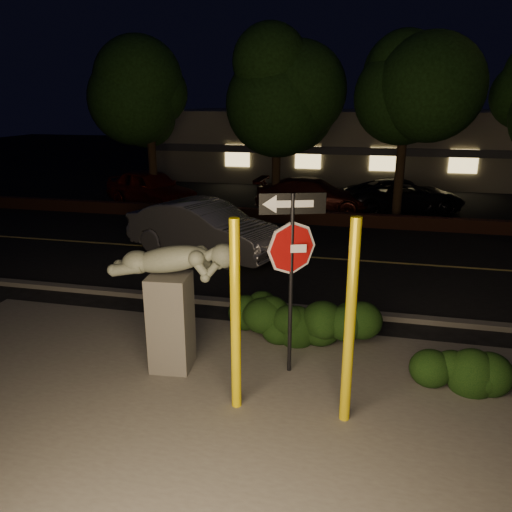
{
  "coord_description": "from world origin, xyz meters",
  "views": [
    {
      "loc": [
        1.39,
        -7.57,
        4.64
      ],
      "look_at": [
        -0.77,
        1.84,
        1.6
      ],
      "focal_mm": 35.0,
      "sensor_mm": 36.0,
      "label": 1
    }
  ],
  "objects": [
    {
      "name": "patio",
      "position": [
        0.0,
        -1.0,
        0.01
      ],
      "size": [
        14.0,
        6.0,
        0.02
      ],
      "primitive_type": "cube",
      "color": "#4C4944",
      "rests_on": "ground"
    },
    {
      "name": "tree_far_a",
      "position": [
        -8.0,
        13.0,
        5.34
      ],
      "size": [
        4.6,
        4.6,
        7.43
      ],
      "color": "black",
      "rests_on": "ground"
    },
    {
      "name": "building",
      "position": [
        0.0,
        24.99,
        2.0
      ],
      "size": [
        22.0,
        10.2,
        4.0
      ],
      "color": "slate",
      "rests_on": "ground"
    },
    {
      "name": "tree_far_c",
      "position": [
        2.5,
        12.8,
        5.66
      ],
      "size": [
        4.8,
        4.8,
        7.84
      ],
      "color": "black",
      "rests_on": "ground"
    },
    {
      "name": "curb",
      "position": [
        0.0,
        2.9,
        0.06
      ],
      "size": [
        80.0,
        0.25,
        0.12
      ],
      "primitive_type": "cube",
      "color": "#4C4944",
      "rests_on": "ground"
    },
    {
      "name": "parked_car_darkred",
      "position": [
        -0.93,
        13.5,
        0.72
      ],
      "size": [
        5.02,
        2.2,
        1.44
      ],
      "primitive_type": "imported",
      "rotation": [
        0.0,
        0.0,
        1.53
      ],
      "color": "#3E130D",
      "rests_on": "ground"
    },
    {
      "name": "road",
      "position": [
        0.0,
        7.0,
        0.01
      ],
      "size": [
        80.0,
        8.0,
        0.01
      ],
      "primitive_type": "cube",
      "color": "black",
      "rests_on": "ground"
    },
    {
      "name": "parked_car_dark",
      "position": [
        2.85,
        14.38,
        0.7
      ],
      "size": [
        5.46,
        3.64,
        1.39
      ],
      "primitive_type": "imported",
      "rotation": [
        0.0,
        0.0,
        1.86
      ],
      "color": "black",
      "rests_on": "ground"
    },
    {
      "name": "signpost",
      "position": [
        0.2,
        0.24,
        2.28
      ],
      "size": [
        1.04,
        0.37,
        3.21
      ],
      "rotation": [
        0.0,
        0.0,
        0.32
      ],
      "color": "black",
      "rests_on": "ground"
    },
    {
      "name": "hedge_center",
      "position": [
        -0.44,
        1.55,
        0.49
      ],
      "size": [
        1.9,
        0.9,
        0.98
      ],
      "primitive_type": "ellipsoid",
      "rotation": [
        0.0,
        0.0,
        -0.01
      ],
      "color": "black",
      "rests_on": "ground"
    },
    {
      "name": "ground",
      "position": [
        0.0,
        10.0,
        0.0
      ],
      "size": [
        90.0,
        90.0,
        0.0
      ],
      "primitive_type": "plane",
      "color": "black",
      "rests_on": "ground"
    },
    {
      "name": "hedge_far_right",
      "position": [
        3.05,
        0.32,
        0.47
      ],
      "size": [
        1.57,
        1.26,
        0.95
      ],
      "primitive_type": "ellipsoid",
      "rotation": [
        0.0,
        0.0,
        0.34
      ],
      "color": "black",
      "rests_on": "ground"
    },
    {
      "name": "parking_lot",
      "position": [
        0.0,
        17.0,
        0.01
      ],
      "size": [
        40.0,
        12.0,
        0.01
      ],
      "primitive_type": "cube",
      "color": "black",
      "rests_on": "ground"
    },
    {
      "name": "sculpture",
      "position": [
        -1.82,
        -0.09,
        1.46
      ],
      "size": [
        2.22,
        0.76,
        2.37
      ],
      "rotation": [
        0.0,
        0.0,
        0.09
      ],
      "color": "#4C4944",
      "rests_on": "ground"
    },
    {
      "name": "yellow_pole_left",
      "position": [
        -0.43,
        -1.0,
        1.53
      ],
      "size": [
        0.15,
        0.15,
        3.05
      ],
      "primitive_type": "cylinder",
      "color": "yellow",
      "rests_on": "ground"
    },
    {
      "name": "yellow_pole_right",
      "position": [
        1.25,
        -0.97,
        1.57
      ],
      "size": [
        0.16,
        0.16,
        3.15
      ],
      "primitive_type": "cylinder",
      "color": "gold",
      "rests_on": "ground"
    },
    {
      "name": "tree_far_b",
      "position": [
        -2.5,
        13.2,
        6.05
      ],
      "size": [
        5.2,
        5.2,
        8.41
      ],
      "color": "black",
      "rests_on": "ground"
    },
    {
      "name": "parked_car_red",
      "position": [
        -8.21,
        13.11,
        0.83
      ],
      "size": [
        5.19,
        4.03,
        1.65
      ],
      "primitive_type": "imported",
      "rotation": [
        0.0,
        0.0,
        1.07
      ],
      "color": "maroon",
      "rests_on": "ground"
    },
    {
      "name": "brick_wall",
      "position": [
        0.0,
        11.3,
        0.25
      ],
      "size": [
        40.0,
        0.35,
        0.5
      ],
      "primitive_type": "cube",
      "color": "#3F2014",
      "rests_on": "ground"
    },
    {
      "name": "lane_marking",
      "position": [
        0.0,
        7.0,
        0.02
      ],
      "size": [
        80.0,
        0.12,
        0.0
      ],
      "primitive_type": "cube",
      "color": "#CDB352",
      "rests_on": "road"
    },
    {
      "name": "hedge_right",
      "position": [
        1.06,
        1.4,
        0.54
      ],
      "size": [
        1.73,
        1.05,
        1.08
      ],
      "primitive_type": "ellipsoid",
      "rotation": [
        0.0,
        0.0,
        0.11
      ],
      "color": "black",
      "rests_on": "ground"
    },
    {
      "name": "silver_sedan",
      "position": [
        -3.5,
        6.62,
        0.83
      ],
      "size": [
        5.34,
        3.34,
        1.66
      ],
      "primitive_type": "imported",
      "rotation": [
        0.0,
        0.0,
        1.23
      ],
      "color": "#A2A1A6",
      "rests_on": "ground"
    }
  ]
}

